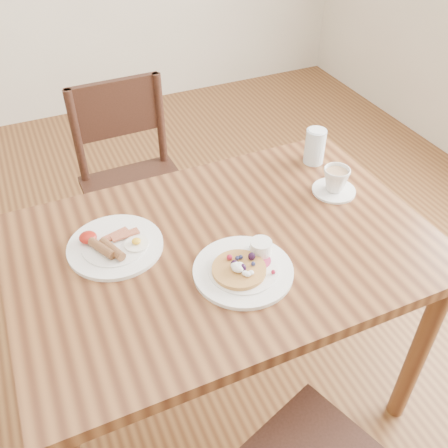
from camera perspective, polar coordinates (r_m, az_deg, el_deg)
name	(u,v)px	position (r m, az deg, el deg)	size (l,w,h in m)	color
ground	(224,388)	(2.01, 0.00, -18.21)	(5.00, 5.00, 0.00)	#593219
dining_table	(224,267)	(1.50, 0.00, -4.96)	(1.20, 0.80, 0.75)	brown
chair_far	(134,179)	(2.16, -10.27, 5.06)	(0.43, 0.43, 0.88)	#371C14
pancake_plate	(244,268)	(1.34, 2.33, -5.00)	(0.27, 0.27, 0.06)	white
breakfast_plate	(114,245)	(1.44, -12.49, -2.38)	(0.27, 0.27, 0.04)	white
teacup_saucer	(335,182)	(1.64, 12.60, 4.76)	(0.14, 0.14, 0.09)	white
water_glass	(315,146)	(1.76, 10.35, 8.72)	(0.07, 0.07, 0.12)	silver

